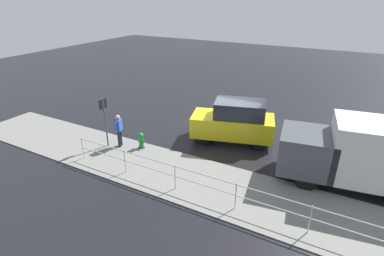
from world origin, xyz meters
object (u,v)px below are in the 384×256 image
Objects in this scene: delivery_truck at (362,154)px; pedestrian at (119,128)px; moving_hatchback at (234,121)px; fire_hydrant at (141,141)px; sign_post at (104,116)px.

delivery_truck is 3.47× the size of pedestrian.
moving_hatchback is 4.54m from fire_hydrant.
sign_post is (5.01, 3.45, 0.55)m from moving_hatchback.
moving_hatchback is 5.26× the size of fire_hydrant.
sign_post is at bearing 11.28° from delivery_truck.
sign_post is at bearing 27.47° from pedestrian.
delivery_truck is at bearing -169.66° from pedestrian.
moving_hatchback is at bearing -140.75° from fire_hydrant.
moving_hatchback is 2.60× the size of pedestrian.
delivery_truck is 7.02× the size of fire_hydrant.
sign_post is (0.53, 0.27, 0.62)m from pedestrian.
pedestrian is at bearing -152.53° from sign_post.
moving_hatchback is 6.10m from sign_post.
pedestrian is at bearing 18.08° from fire_hydrant.
fire_hydrant is 0.50× the size of pedestrian.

